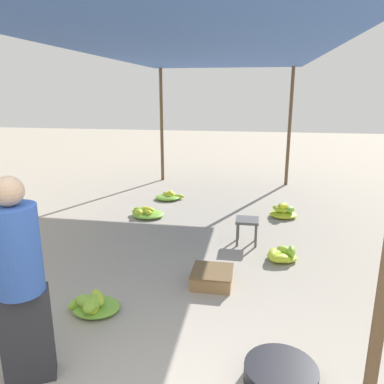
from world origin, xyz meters
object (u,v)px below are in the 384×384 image
object	(u,v)px
stool	(247,224)
crate_near	(212,277)
banana_pile_right_1	(283,212)
vendor_foreground	(20,280)
banana_pile_left_0	(146,213)
basin_black	(281,375)
banana_pile_left_1	(92,304)
banana_pile_right_0	(281,255)
banana_pile_left_2	(169,196)

from	to	relation	value
stool	crate_near	size ratio (longest dim) A/B	0.80
stool	banana_pile_right_1	xyz separation A→B (m)	(0.63, 1.36, -0.21)
vendor_foreground	banana_pile_left_0	world-z (taller)	vendor_foreground
vendor_foreground	basin_black	xyz separation A→B (m)	(1.98, 0.28, -0.80)
vendor_foreground	basin_black	distance (m)	2.15
banana_pile_left_1	banana_pile_right_1	xyz separation A→B (m)	(2.16, 3.51, -0.00)
stool	basin_black	distance (m)	2.84
banana_pile_right_0	banana_pile_right_1	bearing A→B (deg)	85.62
banana_pile_left_1	crate_near	bearing A→B (deg)	35.27
banana_pile_left_0	banana_pile_left_2	distance (m)	1.22
vendor_foreground	crate_near	size ratio (longest dim) A/B	3.46
vendor_foreground	banana_pile_left_2	size ratio (longest dim) A/B	2.71
crate_near	banana_pile_left_2	bearing A→B (deg)	110.95
vendor_foreground	banana_pile_right_0	xyz separation A→B (m)	(2.11, 2.55, -0.79)
banana_pile_left_0	stool	bearing A→B (deg)	-26.73
vendor_foreground	stool	xyz separation A→B (m)	(1.63, 3.09, -0.56)
crate_near	vendor_foreground	bearing A→B (deg)	-125.65
stool	banana_pile_right_0	world-z (taller)	stool
banana_pile_left_0	banana_pile_right_0	xyz separation A→B (m)	(2.35, -1.48, 0.00)
banana_pile_left_1	banana_pile_left_2	bearing A→B (deg)	92.38
vendor_foreground	banana_pile_right_1	xyz separation A→B (m)	(2.26, 4.45, -0.77)
stool	banana_pile_left_0	distance (m)	2.11
banana_pile_right_1	banana_pile_left_1	bearing A→B (deg)	-121.54
banana_pile_right_0	banana_pile_right_1	world-z (taller)	banana_pile_right_1
stool	banana_pile_left_2	xyz separation A→B (m)	(-1.71, 2.15, -0.25)
banana_pile_left_2	banana_pile_right_0	size ratio (longest dim) A/B	1.32
banana_pile_left_2	banana_pile_left_0	bearing A→B (deg)	-97.65
basin_black	banana_pile_right_0	bearing A→B (deg)	86.62
basin_black	crate_near	size ratio (longest dim) A/B	1.20
basin_black	banana_pile_right_1	world-z (taller)	banana_pile_right_1
stool	banana_pile_left_2	bearing A→B (deg)	128.45
stool	crate_near	world-z (taller)	stool
banana_pile_right_0	crate_near	xyz separation A→B (m)	(-0.85, -0.80, 0.01)
basin_black	banana_pile_left_2	bearing A→B (deg)	112.50
basin_black	banana_pile_left_1	bearing A→B (deg)	160.72
banana_pile_left_2	banana_pile_right_0	world-z (taller)	banana_pile_right_0
stool	banana_pile_left_1	size ratio (longest dim) A/B	0.69
banana_pile_right_1	banana_pile_left_0	bearing A→B (deg)	-170.53
banana_pile_left_0	crate_near	size ratio (longest dim) A/B	1.30
banana_pile_left_2	banana_pile_right_0	bearing A→B (deg)	-50.83
stool	banana_pile_left_1	world-z (taller)	stool
banana_pile_left_0	banana_pile_right_0	distance (m)	2.78
banana_pile_right_1	crate_near	bearing A→B (deg)	-110.35
banana_pile_left_1	banana_pile_left_2	distance (m)	4.31
banana_pile_left_1	banana_pile_right_1	distance (m)	4.12
banana_pile_left_2	crate_near	distance (m)	3.73
vendor_foreground	banana_pile_right_0	distance (m)	3.41
stool	banana_pile_left_1	distance (m)	2.65
vendor_foreground	stool	bearing A→B (deg)	62.20
crate_near	banana_pile_left_0	bearing A→B (deg)	123.32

